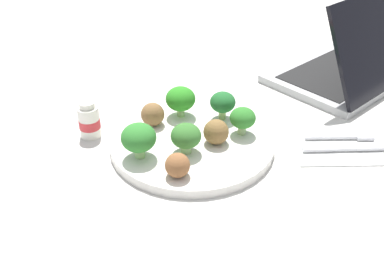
% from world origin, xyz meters
% --- Properties ---
extents(ground_plane, '(4.00, 4.00, 0.00)m').
position_xyz_m(ground_plane, '(0.00, 0.00, 0.00)').
color(ground_plane, beige).
extents(plate, '(0.28, 0.28, 0.02)m').
position_xyz_m(plate, '(0.00, 0.00, 0.01)').
color(plate, white).
rests_on(plate, ground_plane).
extents(broccoli_floret_mid_left, '(0.05, 0.05, 0.05)m').
position_xyz_m(broccoli_floret_mid_left, '(-0.01, -0.04, 0.05)').
color(broccoli_floret_mid_left, '#97C478').
rests_on(broccoli_floret_mid_left, plate).
extents(broccoli_floret_near_rim, '(0.05, 0.05, 0.05)m').
position_xyz_m(broccoli_floret_near_rim, '(0.05, 0.07, 0.05)').
color(broccoli_floret_near_rim, '#9EC06E').
rests_on(broccoli_floret_near_rim, plate).
extents(broccoli_floret_front_left, '(0.06, 0.06, 0.06)m').
position_xyz_m(broccoli_floret_front_left, '(-0.08, -0.06, 0.05)').
color(broccoli_floret_front_left, '#9CD07A').
rests_on(broccoli_floret_front_left, plate).
extents(broccoli_floret_far_rim, '(0.05, 0.05, 0.06)m').
position_xyz_m(broccoli_floret_far_rim, '(-0.02, 0.07, 0.05)').
color(broccoli_floret_far_rim, '#A2CE7F').
rests_on(broccoli_floret_far_rim, plate).
extents(broccoli_floret_back_right, '(0.04, 0.04, 0.05)m').
position_xyz_m(broccoli_floret_back_right, '(0.09, 0.02, 0.05)').
color(broccoli_floret_back_right, '#A2C980').
rests_on(broccoli_floret_back_right, plate).
extents(meatball_center, '(0.04, 0.04, 0.04)m').
position_xyz_m(meatball_center, '(0.04, -0.01, 0.04)').
color(meatball_center, brown).
rests_on(meatball_center, plate).
extents(meatball_mid_left, '(0.04, 0.04, 0.04)m').
position_xyz_m(meatball_mid_left, '(-0.02, -0.10, 0.04)').
color(meatball_mid_left, brown).
rests_on(meatball_mid_left, plate).
extents(meatball_mid_right, '(0.04, 0.04, 0.04)m').
position_xyz_m(meatball_mid_right, '(-0.07, 0.04, 0.04)').
color(meatball_mid_right, brown).
rests_on(meatball_mid_right, plate).
extents(napkin, '(0.18, 0.13, 0.01)m').
position_xyz_m(napkin, '(0.26, 0.01, 0.00)').
color(napkin, white).
rests_on(napkin, ground_plane).
extents(fork, '(0.12, 0.02, 0.01)m').
position_xyz_m(fork, '(0.26, 0.03, 0.01)').
color(fork, silver).
rests_on(fork, napkin).
extents(knife, '(0.15, 0.03, 0.01)m').
position_xyz_m(knife, '(0.27, -0.01, 0.01)').
color(knife, silver).
rests_on(knife, napkin).
extents(yogurt_bottle, '(0.04, 0.04, 0.07)m').
position_xyz_m(yogurt_bottle, '(-0.18, 0.02, 0.03)').
color(yogurt_bottle, white).
rests_on(yogurt_bottle, ground_plane).
extents(laptop, '(0.38, 0.38, 0.20)m').
position_xyz_m(laptop, '(0.34, 0.27, 0.04)').
color(laptop, '#B3B3B3').
rests_on(laptop, ground_plane).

